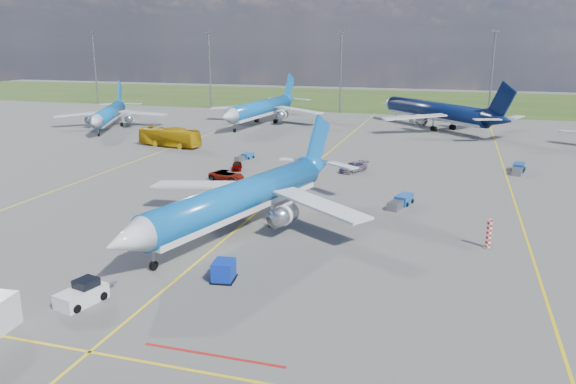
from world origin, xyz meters
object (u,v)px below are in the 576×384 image
(service_car_c, at_px, (353,167))
(baggage_tug_e, at_px, (518,169))
(bg_jet_n, at_px, (434,129))
(service_car_a, at_px, (237,166))
(bg_jet_nw, at_px, (110,128))
(pushback_tug, at_px, (83,294))
(bg_jet_nnw, at_px, (261,124))
(service_car_b, at_px, (227,176))
(baggage_tug_w, at_px, (401,202))
(warning_post, at_px, (489,234))
(main_airliner, at_px, (241,229))
(uld_container, at_px, (224,271))
(baggage_tug_c, at_px, (245,157))
(apron_bus, at_px, (170,137))

(service_car_c, distance_m, baggage_tug_e, 25.72)
(bg_jet_n, xyz_separation_m, service_car_a, (-28.14, -53.46, 0.64))
(bg_jet_nw, height_order, service_car_a, bg_jet_nw)
(bg_jet_n, relative_size, pushback_tug, 8.15)
(bg_jet_nnw, xyz_separation_m, bg_jet_n, (41.24, 4.59, 0.00))
(service_car_b, relative_size, baggage_tug_e, 0.93)
(service_car_c, bearing_deg, service_car_b, -114.32)
(bg_jet_n, relative_size, baggage_tug_e, 7.83)
(service_car_b, height_order, baggage_tug_w, service_car_b)
(bg_jet_nw, relative_size, pushback_tug, 6.66)
(warning_post, height_order, main_airliner, main_airliner)
(main_airliner, height_order, service_car_c, main_airliner)
(pushback_tug, xyz_separation_m, baggage_tug_w, (21.15, 34.25, -0.17))
(warning_post, relative_size, bg_jet_nw, 0.08)
(pushback_tug, xyz_separation_m, service_car_b, (-4.73, 40.23, 0.00))
(uld_container, height_order, service_car_b, uld_container)
(service_car_b, xyz_separation_m, baggage_tug_c, (-2.86, 14.99, -0.29))
(baggage_tug_c, xyz_separation_m, baggage_tug_e, (44.39, 2.98, 0.14))
(uld_container, height_order, service_car_c, uld_container)
(baggage_tug_w, bearing_deg, uld_container, -98.53)
(uld_container, distance_m, apron_bus, 65.35)
(pushback_tug, relative_size, baggage_tug_c, 1.26)
(baggage_tug_c, height_order, baggage_tug_e, baggage_tug_e)
(pushback_tug, xyz_separation_m, service_car_c, (12.06, 51.17, 0.01))
(warning_post, height_order, service_car_b, warning_post)
(bg_jet_nw, bearing_deg, bg_jet_nnw, 4.10)
(baggage_tug_e, bearing_deg, uld_container, -109.00)
(warning_post, distance_m, main_airliner, 25.61)
(baggage_tug_e, bearing_deg, bg_jet_n, 118.68)
(uld_container, bearing_deg, baggage_tug_e, 53.54)
(bg_jet_nnw, height_order, service_car_c, bg_jet_nnw)
(bg_jet_nnw, distance_m, bg_jet_n, 41.50)
(uld_container, bearing_deg, pushback_tug, -148.58)
(service_car_a, height_order, service_car_c, service_car_c)
(warning_post, bearing_deg, apron_bus, 144.53)
(bg_jet_nnw, relative_size, uld_container, 19.62)
(warning_post, bearing_deg, service_car_c, 122.82)
(pushback_tug, distance_m, service_car_c, 52.57)
(bg_jet_n, distance_m, baggage_tug_e, 44.98)
(uld_container, bearing_deg, service_car_b, 104.65)
(bg_jet_nnw, bearing_deg, baggage_tug_e, -28.46)
(bg_jet_n, distance_m, pushback_tug, 103.15)
(bg_jet_nnw, relative_size, apron_bus, 3.22)
(bg_jet_n, distance_m, uld_container, 94.45)
(main_airliner, xyz_separation_m, service_car_b, (-10.15, 20.07, 0.74))
(pushback_tug, xyz_separation_m, uld_container, (8.87, 7.23, 0.12))
(apron_bus, bearing_deg, bg_jet_nw, 65.95)
(service_car_b, xyz_separation_m, baggage_tug_w, (25.88, -5.98, -0.17))
(uld_container, bearing_deg, bg_jet_nw, 121.81)
(apron_bus, height_order, baggage_tug_c, apron_bus)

